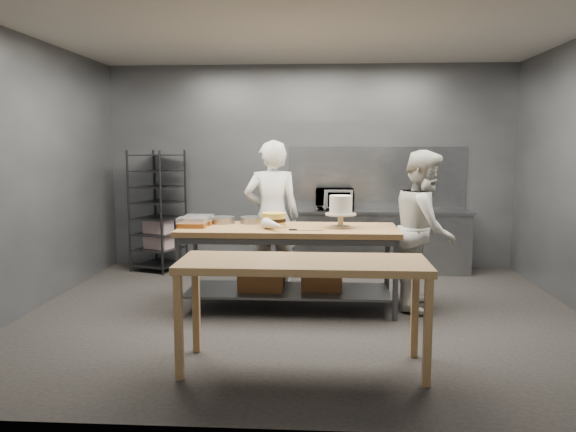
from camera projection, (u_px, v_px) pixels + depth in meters
The scene contains 16 objects.
ground at pixel (303, 314), 6.08m from camera, with size 6.00×6.00×0.00m, color black.
back_wall at pixel (310, 167), 8.37m from camera, with size 6.00×0.04×3.00m, color #4C4F54.
work_table at pixel (288, 258), 6.26m from camera, with size 2.40×0.90×0.92m.
near_counter at pixel (303, 271), 4.52m from camera, with size 2.00×0.70×0.90m.
back_counter at pixel (378, 240), 8.12m from camera, with size 2.60×0.60×0.90m.
splashback_panel at pixel (377, 177), 8.31m from camera, with size 2.60×0.02×0.90m, color slate.
speed_rack at pixel (158, 212), 8.19m from camera, with size 0.78×0.81×1.75m.
chef_behind at pixel (272, 217), 6.96m from camera, with size 0.69×0.45×1.88m, color white.
chef_right at pixel (424, 229), 6.27m from camera, with size 0.86×0.67×1.77m, color silver.
microwave at pixel (335, 199), 8.08m from camera, with size 0.54×0.37×0.30m, color black.
frosted_cake_stand at pixel (341, 207), 6.13m from camera, with size 0.34×0.34×0.35m.
layer_cake at pixel (274, 220), 6.19m from camera, with size 0.27×0.27×0.16m.
cake_pans at pixel (228, 220), 6.50m from camera, with size 0.87×0.38×0.07m.
piping_bag at pixel (275, 225), 5.93m from camera, with size 0.12×0.12×0.38m, color silver.
offset_spatula at pixel (301, 230), 5.95m from camera, with size 0.36×0.02×0.02m.
pastry_clamshells at pixel (196, 221), 6.29m from camera, with size 0.34×0.44×0.11m.
Camera 1 is at (0.21, -5.90, 1.81)m, focal length 35.00 mm.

